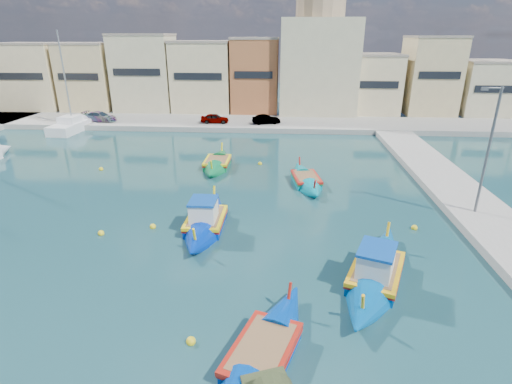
% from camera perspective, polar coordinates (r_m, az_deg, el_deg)
% --- Properties ---
extents(ground, '(160.00, 160.00, 0.00)m').
position_cam_1_polar(ground, '(21.04, -12.28, -9.29)').
color(ground, '#164043').
rests_on(ground, ground).
extents(north_quay, '(80.00, 8.00, 0.60)m').
position_cam_1_polar(north_quay, '(50.65, -2.47, 9.78)').
color(north_quay, gray).
rests_on(north_quay, ground).
extents(north_townhouses, '(83.20, 7.87, 10.19)m').
position_cam_1_polar(north_townhouses, '(56.92, 5.27, 15.80)').
color(north_townhouses, '#CDBB8E').
rests_on(north_townhouses, ground).
extents(church_block, '(10.00, 10.00, 19.10)m').
position_cam_1_polar(church_block, '(57.47, 8.89, 19.11)').
color(church_block, '#C0B68F').
rests_on(church_block, ground).
extents(quay_street_lamp, '(1.18, 0.16, 8.00)m').
position_cam_1_polar(quay_street_lamp, '(26.83, 30.12, 5.09)').
color(quay_street_lamp, '#595B60').
rests_on(quay_street_lamp, ground).
extents(parked_cars, '(24.49, 2.19, 1.20)m').
position_cam_1_polar(parked_cars, '(50.59, -11.95, 10.34)').
color(parked_cars, '#4C1919').
rests_on(parked_cars, north_quay).
extents(luzzu_turquoise_cabin, '(5.27, 9.52, 3.02)m').
position_cam_1_polar(luzzu_turquoise_cabin, '(19.52, 16.71, -11.14)').
color(luzzu_turquoise_cabin, '#00539D').
rests_on(luzzu_turquoise_cabin, ground).
extents(luzzu_blue_cabin, '(2.14, 8.36, 2.96)m').
position_cam_1_polar(luzzu_blue_cabin, '(23.71, -7.18, -4.25)').
color(luzzu_blue_cabin, '#002AA7').
rests_on(luzzu_blue_cabin, ground).
extents(luzzu_cyan_mid, '(3.01, 7.89, 2.28)m').
position_cam_1_polar(luzzu_cyan_mid, '(30.69, 7.17, 1.62)').
color(luzzu_cyan_mid, '#008B9E').
rests_on(luzzu_cyan_mid, ground).
extents(luzzu_green, '(2.07, 7.72, 2.43)m').
position_cam_1_polar(luzzu_green, '(34.57, -5.54, 4.03)').
color(luzzu_green, '#0A703C').
rests_on(luzzu_green, ground).
extents(luzzu_blue_south, '(4.38, 8.33, 2.36)m').
position_cam_1_polar(luzzu_blue_south, '(14.97, 0.94, -22.26)').
color(luzzu_blue_south, '#003AA6').
rests_on(luzzu_blue_south, ground).
extents(yacht_north, '(3.02, 9.13, 12.03)m').
position_cam_1_polar(yacht_north, '(53.79, -23.87, 8.87)').
color(yacht_north, white).
rests_on(yacht_north, ground).
extents(mooring_buoys, '(23.42, 22.30, 0.36)m').
position_cam_1_polar(mooring_buoys, '(25.73, -7.73, -2.82)').
color(mooring_buoys, yellow).
rests_on(mooring_buoys, ground).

